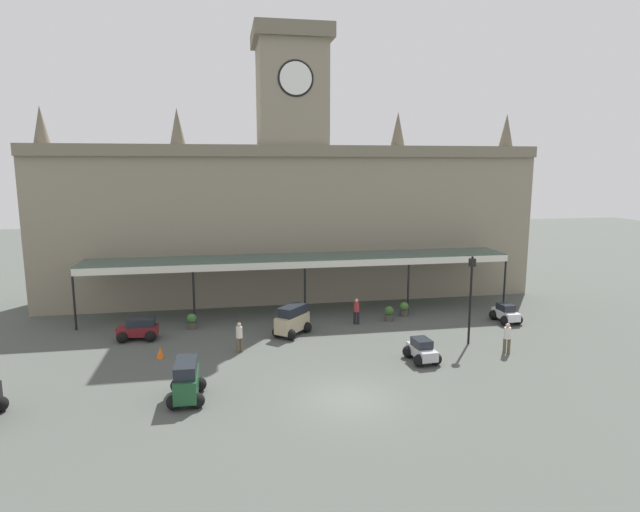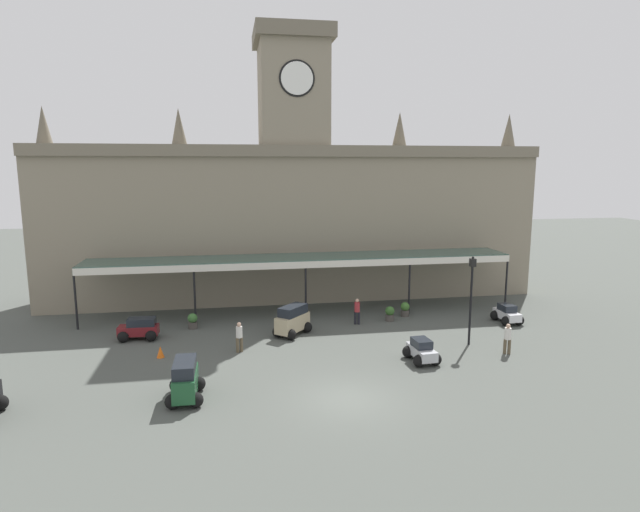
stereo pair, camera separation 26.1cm
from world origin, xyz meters
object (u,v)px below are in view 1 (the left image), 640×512
(car_white_sedan, at_px, (506,314))
(planter_near_kerb, at_px, (389,313))
(car_beige_van, at_px, (292,322))
(pedestrian_near_entrance, at_px, (239,336))
(planter_by_canopy, at_px, (192,321))
(car_green_van, at_px, (187,382))
(traffic_cone, at_px, (160,352))
(pedestrian_beside_cars, at_px, (507,337))
(car_maroon_estate, at_px, (138,330))
(car_silver_sedan, at_px, (422,352))
(pedestrian_crossing_forecourt, at_px, (356,310))
(victorian_lamppost, at_px, (471,290))
(planter_forecourt_centre, at_px, (404,309))

(car_white_sedan, height_order, planter_near_kerb, car_white_sedan)
(car_beige_van, height_order, pedestrian_near_entrance, car_beige_van)
(planter_by_canopy, distance_m, planter_near_kerb, 12.55)
(car_beige_van, distance_m, car_green_van, 9.81)
(car_white_sedan, xyz_separation_m, pedestrian_near_entrance, (-17.08, -2.61, 0.41))
(car_beige_van, relative_size, traffic_cone, 4.11)
(car_green_van, xyz_separation_m, pedestrian_beside_cars, (16.55, 2.85, 0.10))
(car_maroon_estate, bearing_deg, pedestrian_near_entrance, -28.93)
(car_silver_sedan, distance_m, planter_by_canopy, 14.28)
(car_silver_sedan, distance_m, pedestrian_crossing_forecourt, 7.11)
(planter_by_canopy, bearing_deg, victorian_lamppost, -20.10)
(car_silver_sedan, distance_m, planter_near_kerb, 7.28)
(car_silver_sedan, distance_m, pedestrian_beside_cars, 4.94)
(car_silver_sedan, bearing_deg, car_green_van, -167.55)
(car_green_van, distance_m, planter_near_kerb, 15.65)
(car_silver_sedan, bearing_deg, traffic_cone, 167.85)
(car_maroon_estate, relative_size, victorian_lamppost, 0.45)
(victorian_lamppost, bearing_deg, pedestrian_beside_cars, -52.96)
(planter_forecourt_centre, bearing_deg, pedestrian_near_entrance, -155.22)
(car_silver_sedan, height_order, car_maroon_estate, car_maroon_estate)
(planter_near_kerb, bearing_deg, pedestrian_crossing_forecourt, -170.70)
(car_silver_sedan, xyz_separation_m, pedestrian_beside_cars, (4.92, 0.28, 0.41))
(car_green_van, bearing_deg, car_beige_van, 55.17)
(pedestrian_crossing_forecourt, bearing_deg, car_beige_van, -161.91)
(planter_by_canopy, bearing_deg, pedestrian_crossing_forecourt, -4.83)
(planter_near_kerb, relative_size, planter_forecourt_centre, 1.00)
(pedestrian_near_entrance, xyz_separation_m, traffic_cone, (-4.13, -0.13, -0.60))
(pedestrian_crossing_forecourt, distance_m, victorian_lamppost, 7.52)
(pedestrian_crossing_forecourt, bearing_deg, car_white_sedan, -7.57)
(car_green_van, bearing_deg, car_maroon_estate, 110.67)
(car_maroon_estate, relative_size, planter_near_kerb, 2.38)
(traffic_cone, bearing_deg, car_silver_sedan, -12.15)
(car_green_van, bearing_deg, car_silver_sedan, 12.45)
(car_white_sedan, relative_size, pedestrian_beside_cars, 1.25)
(pedestrian_near_entrance, bearing_deg, car_beige_van, 37.86)
(pedestrian_near_entrance, bearing_deg, traffic_cone, -178.25)
(pedestrian_crossing_forecourt, bearing_deg, pedestrian_beside_cars, -44.78)
(traffic_cone, bearing_deg, car_green_van, -72.45)
(car_maroon_estate, xyz_separation_m, planter_by_canopy, (2.92, 1.60, -0.07))
(car_white_sedan, height_order, pedestrian_beside_cars, pedestrian_beside_cars)
(planter_near_kerb, bearing_deg, car_green_van, -141.10)
(pedestrian_near_entrance, xyz_separation_m, victorian_lamppost, (12.80, -0.95, 2.22))
(pedestrian_near_entrance, height_order, victorian_lamppost, victorian_lamppost)
(pedestrian_near_entrance, height_order, planter_by_canopy, pedestrian_near_entrance)
(car_white_sedan, bearing_deg, planter_by_canopy, 173.84)
(car_maroon_estate, distance_m, pedestrian_near_entrance, 6.52)
(planter_near_kerb, distance_m, planter_forecourt_centre, 1.58)
(pedestrian_beside_cars, xyz_separation_m, planter_by_canopy, (-16.91, 7.47, -0.42))
(pedestrian_near_entrance, height_order, planter_near_kerb, pedestrian_near_entrance)
(car_beige_van, relative_size, car_green_van, 1.06)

